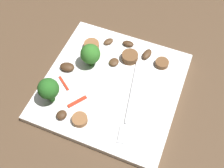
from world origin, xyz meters
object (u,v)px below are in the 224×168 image
Objects in this scene: mushroom_0 at (62,115)px; fork at (129,106)px; pepper_strip_0 at (77,102)px; broccoli_floret_0 at (90,54)px; mushroom_3 at (147,54)px; mushroom_1 at (68,66)px; sausage_slice_0 at (162,63)px; mushroom_4 at (114,62)px; broccoli_floret_1 at (48,89)px; sausage_slice_2 at (92,46)px; mushroom_2 at (109,41)px; sausage_slice_1 at (80,120)px; mushroom_5 at (128,44)px; pepper_strip_1 at (64,83)px; sausage_slice_3 at (130,57)px; plate at (112,86)px.

fork is at bearing 121.67° from mushroom_0.
fork is 4.51× the size of pepper_strip_0.
broccoli_floret_0 reaches higher than pepper_strip_0.
mushroom_1 is at bearing -57.41° from mushroom_3.
mushroom_4 is at bearing -70.33° from sausage_slice_0.
broccoli_floret_1 is 0.15m from sausage_slice_2.
pepper_strip_0 is at bearing 160.99° from mushroom_0.
mushroom_0 is at bearing -36.84° from sausage_slice_0.
sausage_slice_1 is at bearing 6.81° from mushroom_2.
mushroom_5 is (-0.02, -0.08, -0.00)m from sausage_slice_0.
mushroom_0 is at bearing 5.63° from sausage_slice_2.
mushroom_2 is 0.14m from pepper_strip_1.
pepper_strip_0 is 1.07× the size of pepper_strip_1.
broccoli_floret_0 is 1.58× the size of sausage_slice_3.
sausage_slice_0 is 0.07m from sausage_slice_3.
sausage_slice_3 is 0.13m from mushroom_1.
pepper_strip_1 is (0.13, -0.13, -0.00)m from mushroom_3.
sausage_slice_3 is at bearing 136.78° from pepper_strip_1.
sausage_slice_2 is 0.12m from mushroom_3.
sausage_slice_1 is at bearing 33.40° from pepper_strip_0.
mushroom_4 is 0.55× the size of pepper_strip_0.
mushroom_2 is (-0.17, 0.05, -0.03)m from broccoli_floret_1.
mushroom_3 is (-0.06, 0.10, -0.03)m from broccoli_floret_0.
sausage_slice_1 is 0.20m from mushroom_5.
sausage_slice_1 is 1.31× the size of mushroom_4.
mushroom_5 is at bearing 116.93° from sausage_slice_2.
mushroom_0 is (0.10, -0.06, 0.01)m from plate.
mushroom_0 is 0.20m from mushroom_2.
sausage_slice_1 is at bearing -3.42° from mushroom_4.
broccoli_floret_0 reaches higher than pepper_strip_1.
fork is at bearing 37.64° from mushroom_4.
sausage_slice_1 reaches higher than plate.
broccoli_floret_0 is 2.48× the size of mushroom_4.
sausage_slice_3 is 1.18× the size of mushroom_3.
mushroom_2 reaches higher than pepper_strip_1.
mushroom_3 is (-0.17, 0.14, -0.03)m from broccoli_floret_1.
sausage_slice_0 reaches higher than mushroom_4.
sausage_slice_1 and mushroom_3 have the same top height.
mushroom_2 is (-0.10, -0.05, 0.01)m from plate.
mushroom_3 is 0.05m from mushroom_5.
fork is 0.13m from broccoli_floret_0.
pepper_strip_0 is (0.16, -0.09, -0.00)m from mushroom_3.
broccoli_floret_0 reaches higher than fork.
pepper_strip_0 is at bearing -40.50° from sausage_slice_0.
broccoli_floret_1 is 0.09m from mushroom_1.
sausage_slice_2 is (-0.15, 0.02, -0.03)m from broccoli_floret_1.
broccoli_floret_1 is 0.05m from mushroom_0.
sausage_slice_0 is 0.23m from mushroom_0.
sausage_slice_0 is 0.98× the size of sausage_slice_1.
pepper_strip_0 is at bearing -29.42° from mushroom_3.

